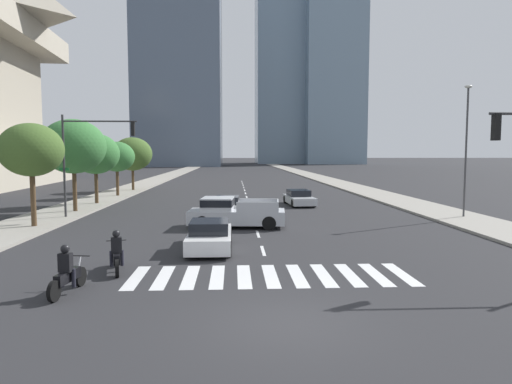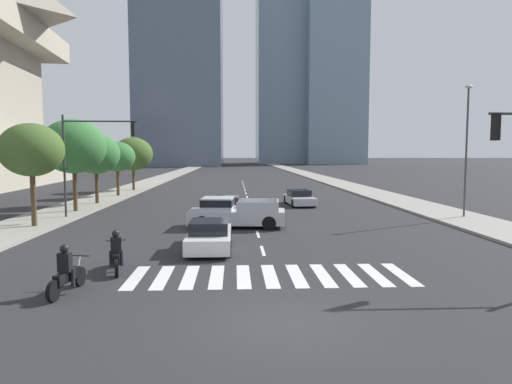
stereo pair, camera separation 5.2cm
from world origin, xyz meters
The scene contains 20 objects.
ground_plane centered at (0.00, 0.00, 0.00)m, with size 800.00×800.00×0.00m, color #28282B.
sidewalk_east centered at (13.01, 30.00, 0.07)m, with size 4.00×260.00×0.15m, color gray.
sidewalk_west centered at (-13.01, 30.00, 0.07)m, with size 4.00×260.00×0.15m, color gray.
crosswalk_near centered at (0.00, 4.29, 0.00)m, with size 9.45×2.98×0.01m.
lane_divider_center centered at (0.00, 32.29, 0.00)m, with size 0.14×50.00×0.01m.
motorcycle_lead centered at (-5.33, 5.11, 0.58)m, with size 0.85×2.11×1.49m.
motorcycle_trailing centered at (-6.14, 2.63, 0.58)m, with size 0.70×2.14×1.49m.
pickup_truck centered at (-1.33, 14.59, 0.81)m, with size 5.50×2.56×1.67m.
sedan_white_0 centered at (-2.27, 8.65, 0.59)m, with size 1.86×4.49×1.28m.
sedan_silver_1 centered at (4.00, 25.35, 0.56)m, with size 2.18×4.76×1.21m.
sedan_silver_2 centered at (-1.68, 20.28, 0.56)m, with size 2.04×4.49×1.22m.
traffic_signal_far centered at (-10.18, 18.26, 4.51)m, with size 4.86×0.28×6.37m.
street_lamp_east centered at (13.31, 17.17, 4.85)m, with size 0.50×0.24×8.20m.
street_tree_nearest centered at (-12.21, 14.63, 4.30)m, with size 3.41×3.41×5.62m.
street_tree_second centered at (-12.21, 21.20, 4.60)m, with size 4.38×4.38×6.32m.
street_tree_third centered at (-12.21, 26.19, 4.08)m, with size 3.77×3.77×5.55m.
street_tree_fourth centered at (-12.21, 32.86, 3.81)m, with size 3.32×3.32×5.08m.
street_tree_fifth centered at (-12.21, 39.55, 4.05)m, with size 4.25×4.25×5.72m.
office_tower_center_skyline centered at (21.54, 178.08, 49.37)m, with size 26.63×25.49×111.64m.
office_tower_right_skyline centered at (37.54, 172.54, 36.60)m, with size 22.33×29.78×74.25m.
Camera 1 is at (-1.25, -10.79, 4.13)m, focal length 32.03 mm.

